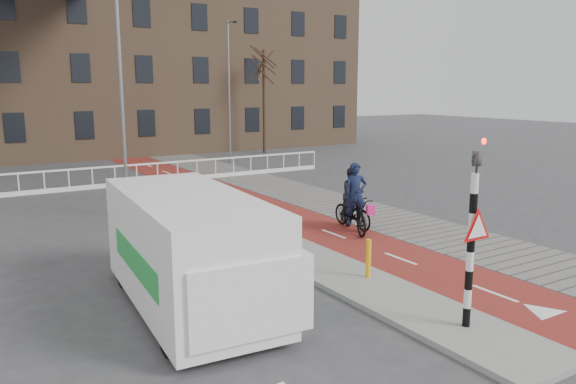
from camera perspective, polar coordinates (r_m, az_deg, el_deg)
ground at (r=12.96m, az=12.56°, el=-9.97°), size 120.00×120.00×0.00m
bike_lane at (r=21.63m, az=-3.24°, el=-1.38°), size 2.50×60.00×0.01m
sidewalk at (r=23.07m, az=2.87°, el=-0.62°), size 3.00×60.00×0.01m
curb_island at (r=15.51m, az=0.27°, el=-6.01°), size 1.80×16.00×0.12m
traffic_signal at (r=10.65m, az=18.26°, el=-3.58°), size 0.80×0.80×3.68m
bollard at (r=13.29m, az=8.17°, el=-6.68°), size 0.12×0.12×0.91m
cyclist_near at (r=17.69m, az=6.84°, el=-1.72°), size 1.43×2.25×2.18m
cyclist_far at (r=18.11m, az=6.57°, el=-1.15°), size 0.84×1.84×1.97m
van at (r=11.67m, az=-10.03°, el=-5.71°), size 2.64×5.70×2.38m
railing at (r=26.18m, az=-23.49°, el=0.53°), size 28.00×0.10×0.99m
townhouse_row at (r=41.11m, az=-24.71°, el=14.33°), size 46.00×10.00×15.90m
tree_right at (r=38.59m, az=-2.42°, el=9.10°), size 0.24×0.24×6.93m
streetlight_near at (r=20.15m, az=-16.53°, el=9.09°), size 0.12×0.12×8.22m
streetlight_right at (r=33.91m, az=-6.01°, el=9.96°), size 0.12×0.12×8.26m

